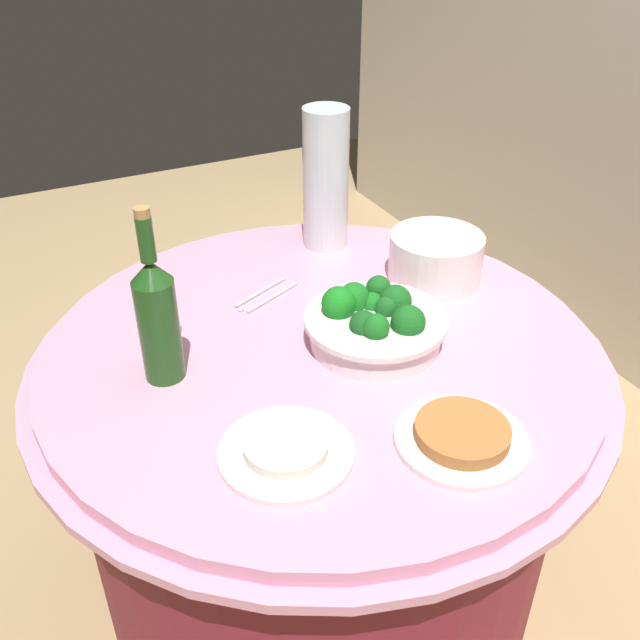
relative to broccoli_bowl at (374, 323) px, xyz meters
The scene contains 10 objects.
ground_plane 0.79m from the broccoli_bowl, 118.32° to the right, with size 6.00×6.00×0.00m, color tan.
buffet_table 0.42m from the broccoli_bowl, 118.32° to the right, with size 1.16×1.16×0.74m.
broccoli_bowl is the anchor object (origin of this frame).
plate_stack 0.30m from the broccoli_bowl, 121.75° to the left, with size 0.21×0.21×0.11m.
wine_bottle 0.42m from the broccoli_bowl, 101.48° to the right, with size 0.07×0.07×0.34m.
decorative_fruit_vase 0.46m from the broccoli_bowl, 165.15° to the left, with size 0.11×0.11×0.34m.
serving_tongs 0.29m from the broccoli_bowl, 153.78° to the right, with size 0.11×0.16×0.01m.
food_plate_peanuts 0.32m from the broccoli_bowl, ahead, with size 0.22×0.22×0.04m.
food_plate_rice 0.36m from the broccoli_bowl, 53.55° to the right, with size 0.22×0.22×0.03m.
label_placard_front 0.46m from the broccoli_bowl, 125.30° to the right, with size 0.05×0.02×0.05m.
Camera 1 is at (1.03, -0.52, 1.53)m, focal length 39.37 mm.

